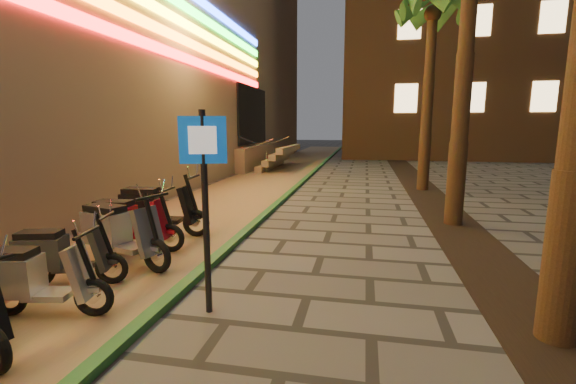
% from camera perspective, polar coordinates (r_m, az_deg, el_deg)
% --- Properties ---
extents(parking_strip, '(3.40, 60.00, 0.01)m').
position_cam_1_polar(parking_strip, '(13.17, -7.18, -0.19)').
color(parking_strip, '#8C7251').
rests_on(parking_strip, ground).
extents(green_curb, '(0.18, 60.00, 0.10)m').
position_cam_1_polar(green_curb, '(12.73, 0.09, -0.25)').
color(green_curb, '#24622B').
rests_on(green_curb, ground).
extents(planting_strip, '(1.20, 40.00, 0.02)m').
position_cam_1_polar(planting_strip, '(7.91, 26.16, -7.85)').
color(planting_strip, black).
rests_on(planting_strip, ground).
extents(palm_d, '(2.97, 3.02, 7.16)m').
position_cam_1_polar(palm_d, '(14.90, 20.67, 23.47)').
color(palm_d, '#472D19').
rests_on(palm_d, ground).
extents(pedestrian_sign, '(0.52, 0.20, 2.45)m').
position_cam_1_polar(pedestrian_sign, '(4.60, -12.26, 1.03)').
color(pedestrian_sign, black).
rests_on(pedestrian_sign, ground).
extents(scooter_7, '(1.55, 0.68, 1.09)m').
position_cam_1_polar(scooter_7, '(5.61, -33.79, -10.63)').
color(scooter_7, black).
rests_on(scooter_7, ground).
extents(scooter_8, '(1.50, 0.77, 1.06)m').
position_cam_1_polar(scooter_8, '(6.43, -30.84, -8.00)').
color(scooter_8, black).
rests_on(scooter_8, ground).
extents(scooter_9, '(1.79, 0.92, 1.27)m').
position_cam_1_polar(scooter_9, '(6.93, -23.91, -5.45)').
color(scooter_9, black).
rests_on(scooter_9, ground).
extents(scooter_10, '(1.71, 0.60, 1.20)m').
position_cam_1_polar(scooter_10, '(7.65, -22.62, -4.20)').
color(scooter_10, black).
rests_on(scooter_10, ground).
extents(scooter_11, '(1.85, 0.66, 1.30)m').
position_cam_1_polar(scooter_11, '(8.46, -19.13, -2.38)').
color(scooter_11, black).
rests_on(scooter_11, ground).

